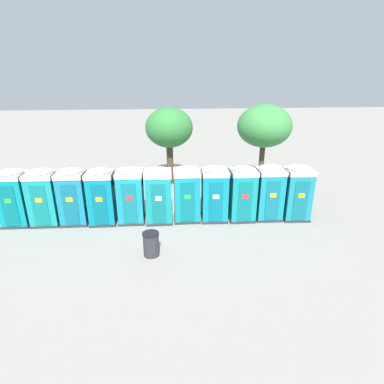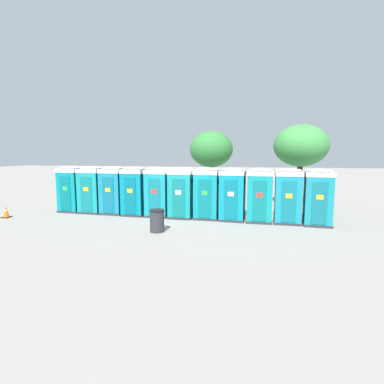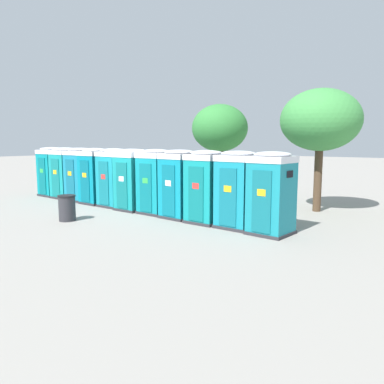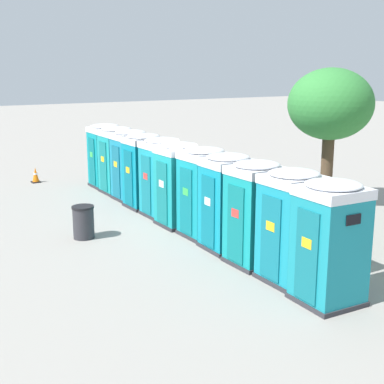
# 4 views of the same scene
# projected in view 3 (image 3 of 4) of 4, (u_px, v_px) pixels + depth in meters

# --- Properties ---
(ground_plane) EXTENTS (120.00, 120.00, 0.00)m
(ground_plane) POSITION_uv_depth(u_px,v_px,m) (139.00, 209.00, 15.85)
(ground_plane) COLOR gray
(portapotty_0) EXTENTS (1.23, 1.24, 2.54)m
(portapotty_0) POSITION_uv_depth(u_px,v_px,m) (52.00, 171.00, 19.53)
(portapotty_0) COLOR #2D2D33
(portapotty_0) RESTS_ON ground
(portapotty_1) EXTENTS (1.26, 1.22, 2.54)m
(portapotty_1) POSITION_uv_depth(u_px,v_px,m) (66.00, 173.00, 18.72)
(portapotty_1) COLOR #2D2D33
(portapotty_1) RESTS_ON ground
(portapotty_2) EXTENTS (1.21, 1.22, 2.54)m
(portapotty_2) POSITION_uv_depth(u_px,v_px,m) (80.00, 174.00, 17.91)
(portapotty_2) COLOR #2D2D33
(portapotty_2) RESTS_ON ground
(portapotty_3) EXTENTS (1.20, 1.22, 2.54)m
(portapotty_3) POSITION_uv_depth(u_px,v_px,m) (95.00, 176.00, 17.05)
(portapotty_3) COLOR #2D2D33
(portapotty_3) RESTS_ON ground
(portapotty_4) EXTENTS (1.20, 1.22, 2.54)m
(portapotty_4) POSITION_uv_depth(u_px,v_px,m) (114.00, 177.00, 16.29)
(portapotty_4) COLOR #2D2D33
(portapotty_4) RESTS_ON ground
(portapotty_5) EXTENTS (1.22, 1.23, 2.54)m
(portapotty_5) POSITION_uv_depth(u_px,v_px,m) (132.00, 179.00, 15.43)
(portapotty_5) COLOR #2D2D33
(portapotty_5) RESTS_ON ground
(portapotty_6) EXTENTS (1.22, 1.23, 2.54)m
(portapotty_6) POSITION_uv_depth(u_px,v_px,m) (156.00, 181.00, 14.70)
(portapotty_6) COLOR #2D2D33
(portapotty_6) RESTS_ON ground
(portapotty_7) EXTENTS (1.27, 1.27, 2.54)m
(portapotty_7) POSITION_uv_depth(u_px,v_px,m) (179.00, 184.00, 13.85)
(portapotty_7) COLOR #2D2D33
(portapotty_7) RESTS_ON ground
(portapotty_8) EXTENTS (1.21, 1.22, 2.54)m
(portapotty_8) POSITION_uv_depth(u_px,v_px,m) (206.00, 186.00, 13.02)
(portapotty_8) COLOR #2D2D33
(portapotty_8) RESTS_ON ground
(portapotty_9) EXTENTS (1.26, 1.24, 2.54)m
(portapotty_9) POSITION_uv_depth(u_px,v_px,m) (238.00, 189.00, 12.25)
(portapotty_9) COLOR #2D2D33
(portapotty_9) RESTS_ON ground
(portapotty_10) EXTENTS (1.28, 1.28, 2.54)m
(portapotty_10) POSITION_uv_depth(u_px,v_px,m) (271.00, 193.00, 11.37)
(portapotty_10) COLOR #2D2D33
(portapotty_10) RESTS_ON ground
(street_tree_0) EXTENTS (3.15, 3.15, 4.91)m
(street_tree_0) POSITION_uv_depth(u_px,v_px,m) (320.00, 121.00, 14.83)
(street_tree_0) COLOR #4C3826
(street_tree_0) RESTS_ON ground
(street_tree_1) EXTENTS (2.85, 2.85, 4.71)m
(street_tree_1) POSITION_uv_depth(u_px,v_px,m) (220.00, 129.00, 19.05)
(street_tree_1) COLOR #4C3826
(street_tree_1) RESTS_ON ground
(trash_can) EXTENTS (0.62, 0.62, 0.93)m
(trash_can) POSITION_uv_depth(u_px,v_px,m) (67.00, 208.00, 13.41)
(trash_can) COLOR #2D2D33
(trash_can) RESTS_ON ground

